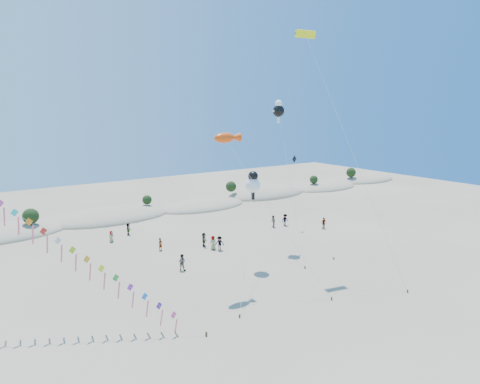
% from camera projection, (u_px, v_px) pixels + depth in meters
% --- Properties ---
extents(ground, '(160.00, 160.00, 0.00)m').
position_uv_depth(ground, '(309.00, 354.00, 28.48)').
color(ground, '#82725A').
rests_on(ground, ground).
extents(dune_ridge, '(145.30, 11.49, 5.57)m').
position_uv_depth(dune_ridge, '(119.00, 216.00, 65.55)').
color(dune_ridge, gray).
rests_on(dune_ridge, ground).
extents(fish_kite, '(7.02, 9.41, 14.99)m').
position_uv_depth(fish_kite, '(228.00, 138.00, 37.86)').
color(fish_kite, '#3F2D1E').
rests_on(fish_kite, ground).
extents(cartoon_kite_low, '(8.97, 10.10, 10.62)m').
position_uv_depth(cartoon_kite_low, '(253.00, 183.00, 43.61)').
color(cartoon_kite_low, '#3F2D1E').
rests_on(cartoon_kite_low, ground).
extents(cartoon_kite_high, '(4.45, 9.87, 18.37)m').
position_uv_depth(cartoon_kite_high, '(279.00, 110.00, 49.81)').
color(cartoon_kite_high, '#3F2D1E').
rests_on(cartoon_kite_high, ground).
extents(parafoil_kite, '(3.37, 13.40, 25.42)m').
position_uv_depth(parafoil_kite, '(307.00, 39.00, 42.36)').
color(parafoil_kite, '#3F2D1E').
rests_on(parafoil_kite, ground).
extents(dark_kite, '(6.22, 13.68, 10.67)m').
position_uv_depth(dark_kite, '(303.00, 181.00, 55.60)').
color(dark_kite, '#3F2D1E').
rests_on(dark_kite, ground).
extents(beachgoers, '(28.70, 17.28, 1.82)m').
position_uv_depth(beachgoers, '(218.00, 234.00, 53.36)').
color(beachgoers, slate).
rests_on(beachgoers, ground).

